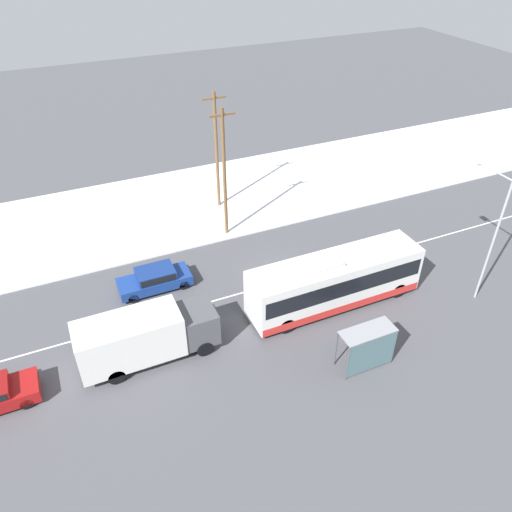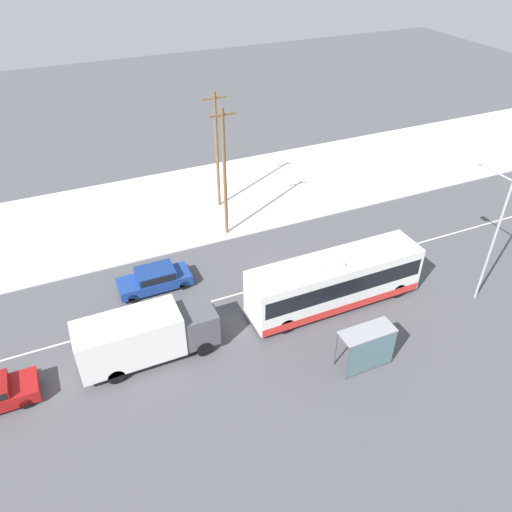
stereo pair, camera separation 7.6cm
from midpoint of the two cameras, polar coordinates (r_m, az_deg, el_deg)
name	(u,v)px [view 1 (the left image)]	position (r m, az deg, el deg)	size (l,w,h in m)	color
ground_plane	(285,281)	(32.42, 3.30, -2.82)	(120.00, 120.00, 0.00)	#4C4C51
snow_lot	(219,197)	(41.68, -4.26, 6.73)	(80.00, 12.27, 0.12)	white
lane_marking_center	(285,281)	(32.42, 3.30, -2.82)	(60.00, 0.12, 0.00)	silver
city_bus	(335,281)	(30.00, 8.92, -2.84)	(10.70, 2.57, 3.42)	white
box_truck	(145,336)	(26.91, -12.68, -8.88)	(7.29, 2.30, 2.94)	silver
sedan_car	(155,278)	(31.93, -11.55, -2.51)	(4.52, 1.80, 1.43)	navy
pedestrian_at_stop	(354,334)	(27.76, 11.10, -8.78)	(0.58, 0.26, 1.62)	#23232D
bus_shelter	(369,345)	(26.40, 12.76, -9.84)	(2.91, 1.20, 2.40)	gray
streetlamp	(490,222)	(31.47, 25.14, 3.54)	(0.36, 3.06, 8.15)	#9EA3A8
utility_pole_roadside	(224,173)	(34.54, -3.70, 9.45)	(1.80, 0.24, 9.49)	brown
utility_pole_snowlot	(217,150)	(38.36, -4.59, 11.96)	(1.80, 0.24, 9.22)	brown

